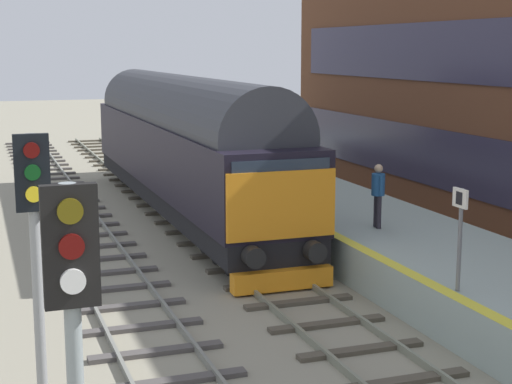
{
  "coord_description": "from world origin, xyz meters",
  "views": [
    {
      "loc": [
        -6.5,
        -19.34,
        5.54
      ],
      "look_at": [
        0.2,
        -0.36,
        1.92
      ],
      "focal_mm": 56.19,
      "sensor_mm": 36.0,
      "label": 1
    }
  ],
  "objects_px": {
    "signal_post_near": "(76,379)",
    "platform_number_sign": "(460,223)",
    "diesel_locomotive": "(184,142)",
    "waiting_passenger": "(378,190)",
    "signal_post_mid": "(36,257)"
  },
  "relations": [
    {
      "from": "diesel_locomotive",
      "to": "waiting_passenger",
      "type": "xyz_separation_m",
      "value": [
        3.1,
        -7.75,
        -0.49
      ]
    },
    {
      "from": "signal_post_near",
      "to": "platform_number_sign",
      "type": "xyz_separation_m",
      "value": [
        7.82,
        6.26,
        -0.58
      ]
    },
    {
      "from": "signal_post_mid",
      "to": "signal_post_near",
      "type": "bearing_deg",
      "value": -90.0
    },
    {
      "from": "signal_post_near",
      "to": "signal_post_mid",
      "type": "distance_m",
      "value": 4.13
    },
    {
      "from": "diesel_locomotive",
      "to": "platform_number_sign",
      "type": "height_order",
      "value": "diesel_locomotive"
    },
    {
      "from": "signal_post_mid",
      "to": "diesel_locomotive",
      "type": "bearing_deg",
      "value": 68.99
    },
    {
      "from": "signal_post_near",
      "to": "platform_number_sign",
      "type": "relative_size",
      "value": 2.29
    },
    {
      "from": "platform_number_sign",
      "to": "waiting_passenger",
      "type": "relative_size",
      "value": 1.2
    },
    {
      "from": "signal_post_mid",
      "to": "waiting_passenger",
      "type": "relative_size",
      "value": 2.74
    },
    {
      "from": "signal_post_near",
      "to": "waiting_passenger",
      "type": "relative_size",
      "value": 2.75
    },
    {
      "from": "signal_post_near",
      "to": "signal_post_mid",
      "type": "height_order",
      "value": "signal_post_near"
    },
    {
      "from": "signal_post_mid",
      "to": "platform_number_sign",
      "type": "relative_size",
      "value": 2.28
    },
    {
      "from": "waiting_passenger",
      "to": "diesel_locomotive",
      "type": "bearing_deg",
      "value": 29.61
    },
    {
      "from": "diesel_locomotive",
      "to": "platform_number_sign",
      "type": "distance_m",
      "value": 13.25
    },
    {
      "from": "platform_number_sign",
      "to": "waiting_passenger",
      "type": "bearing_deg",
      "value": 78.0
    }
  ]
}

